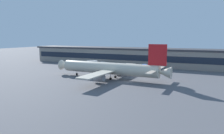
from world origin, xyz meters
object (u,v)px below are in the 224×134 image
airliner (110,68)px  crew_van (103,64)px  stair_truck (145,67)px  catering_truck (91,64)px

airliner → crew_van: airliner is taller
airliner → stair_truck: size_ratio=9.29×
airliner → crew_van: size_ratio=10.35×
catering_truck → crew_van: catering_truck is taller
stair_truck → catering_truck: catering_truck is taller
airliner → stair_truck: airliner is taller
catering_truck → crew_van: (4.02, 9.34, -0.83)m
stair_truck → catering_truck: 36.28m
stair_truck → catering_truck: (-36.27, -1.02, 0.31)m
stair_truck → crew_van: (-32.25, 8.32, -0.52)m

